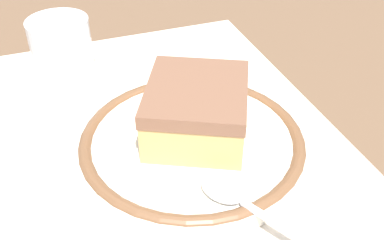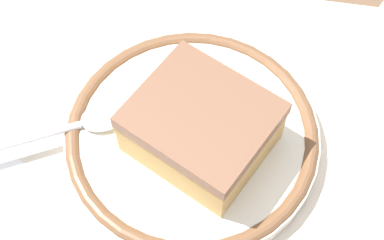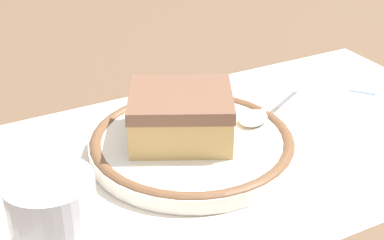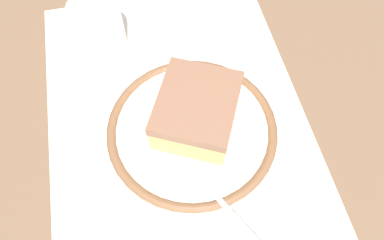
# 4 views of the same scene
# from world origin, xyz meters

# --- Properties ---
(ground_plane) EXTENTS (2.40, 2.40, 0.00)m
(ground_plane) POSITION_xyz_m (0.00, 0.00, 0.00)
(ground_plane) COLOR brown
(placemat) EXTENTS (0.55, 0.30, 0.00)m
(placemat) POSITION_xyz_m (0.00, 0.00, 0.00)
(placemat) COLOR beige
(placemat) RESTS_ON ground_plane
(plate) EXTENTS (0.20, 0.20, 0.02)m
(plate) POSITION_xyz_m (0.04, -0.01, 0.01)
(plate) COLOR silver
(plate) RESTS_ON placemat
(cake_slice) EXTENTS (0.12, 0.12, 0.05)m
(cake_slice) POSITION_xyz_m (0.05, -0.02, 0.04)
(cake_slice) COLOR tan
(cake_slice) RESTS_ON plate
(spoon) EXTENTS (0.13, 0.08, 0.01)m
(spoon) POSITION_xyz_m (-0.05, -0.02, 0.02)
(spoon) COLOR silver
(spoon) RESTS_ON plate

